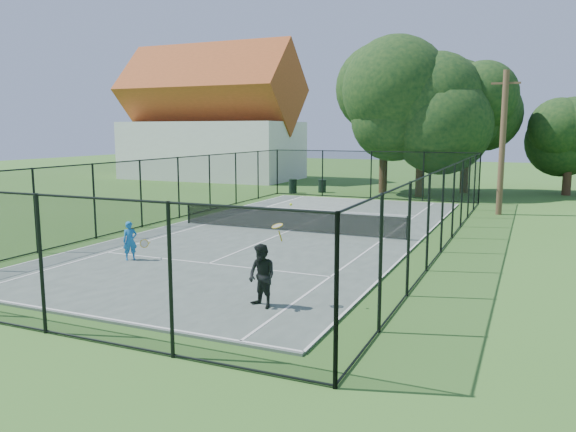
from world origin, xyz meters
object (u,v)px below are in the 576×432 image
at_px(trash_bin_right, 322,186).
at_px(utility_pole, 503,142).
at_px(tennis_net, 289,219).
at_px(trash_bin_left, 293,186).
at_px(player_blue, 130,241).
at_px(player_black, 262,276).

bearing_deg(trash_bin_right, utility_pole, -27.11).
height_order(tennis_net, trash_bin_left, tennis_net).
height_order(trash_bin_right, utility_pole, utility_pole).
xyz_separation_m(trash_bin_right, utility_pole, (11.87, -6.08, 3.23)).
xyz_separation_m(player_blue, player_black, (6.17, -2.77, 0.14)).
relative_size(utility_pole, player_black, 2.91).
height_order(player_blue, player_black, player_black).
relative_size(trash_bin_right, player_black, 0.36).
relative_size(tennis_net, player_blue, 7.92).
relative_size(tennis_net, player_black, 4.05).
bearing_deg(trash_bin_left, trash_bin_right, 34.02).
bearing_deg(trash_bin_left, player_blue, -81.54).
bearing_deg(trash_bin_right, player_black, -73.05).
xyz_separation_m(tennis_net, player_blue, (-2.64, -6.96, 0.12)).
bearing_deg(tennis_net, trash_bin_left, 112.43).
bearing_deg(utility_pole, trash_bin_right, 152.89).
bearing_deg(trash_bin_right, trash_bin_left, -145.98).
height_order(tennis_net, player_black, player_black).
bearing_deg(player_black, tennis_net, 109.96).
relative_size(trash_bin_right, player_blue, 0.70).
height_order(tennis_net, player_blue, player_blue).
distance_m(trash_bin_right, player_black, 25.93).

